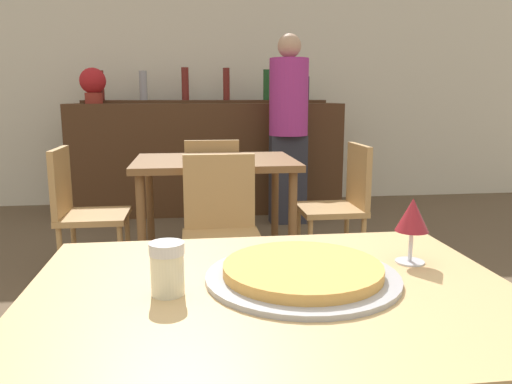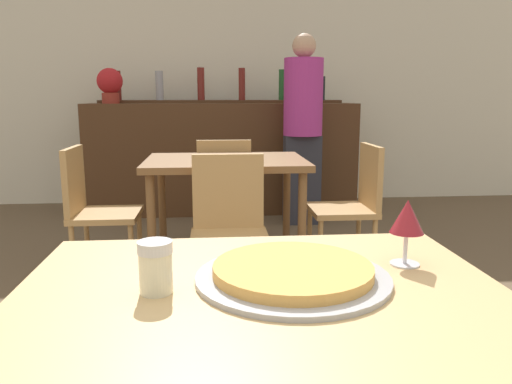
{
  "view_description": "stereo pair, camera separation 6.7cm",
  "coord_description": "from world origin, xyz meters",
  "px_view_note": "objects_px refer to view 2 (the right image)",
  "views": [
    {
      "loc": [
        -0.16,
        -0.98,
        1.13
      ],
      "look_at": [
        0.04,
        0.55,
        0.84
      ],
      "focal_mm": 35.0,
      "sensor_mm": 36.0,
      "label": 1
    },
    {
      "loc": [
        -0.1,
        -0.99,
        1.13
      ],
      "look_at": [
        0.04,
        0.55,
        0.84
      ],
      "focal_mm": 35.0,
      "sensor_mm": 36.0,
      "label": 2
    }
  ],
  "objects_px": {
    "chair_far_side_left": "(93,205)",
    "cheese_shaker": "(156,267)",
    "wine_glass": "(407,219)",
    "potted_plant": "(110,84)",
    "chair_far_side_right": "(354,200)",
    "person_standing": "(303,123)",
    "chair_far_side_back": "(224,187)",
    "pizza_tray": "(293,273)",
    "chair_far_side_front": "(229,224)"
  },
  "relations": [
    {
      "from": "chair_far_side_left",
      "to": "cheese_shaker",
      "type": "relative_size",
      "value": 7.62
    },
    {
      "from": "wine_glass",
      "to": "potted_plant",
      "type": "bearing_deg",
      "value": 110.39
    },
    {
      "from": "chair_far_side_right",
      "to": "potted_plant",
      "type": "distance_m",
      "value": 2.71
    },
    {
      "from": "person_standing",
      "to": "cheese_shaker",
      "type": "bearing_deg",
      "value": -105.13
    },
    {
      "from": "chair_far_side_back",
      "to": "chair_far_side_left",
      "type": "height_order",
      "value": "same"
    },
    {
      "from": "chair_far_side_back",
      "to": "chair_far_side_right",
      "type": "height_order",
      "value": "same"
    },
    {
      "from": "chair_far_side_right",
      "to": "wine_glass",
      "type": "height_order",
      "value": "wine_glass"
    },
    {
      "from": "chair_far_side_right",
      "to": "pizza_tray",
      "type": "xyz_separation_m",
      "value": [
        -0.72,
        -2.03,
        0.27
      ]
    },
    {
      "from": "chair_far_side_left",
      "to": "potted_plant",
      "type": "height_order",
      "value": "potted_plant"
    },
    {
      "from": "cheese_shaker",
      "to": "wine_glass",
      "type": "relative_size",
      "value": 0.69
    },
    {
      "from": "chair_far_side_left",
      "to": "cheese_shaker",
      "type": "bearing_deg",
      "value": -163.45
    },
    {
      "from": "chair_far_side_left",
      "to": "wine_glass",
      "type": "height_order",
      "value": "wine_glass"
    },
    {
      "from": "pizza_tray",
      "to": "person_standing",
      "type": "height_order",
      "value": "person_standing"
    },
    {
      "from": "chair_far_side_back",
      "to": "wine_glass",
      "type": "bearing_deg",
      "value": 98.58
    },
    {
      "from": "chair_far_side_right",
      "to": "person_standing",
      "type": "relative_size",
      "value": 0.5
    },
    {
      "from": "person_standing",
      "to": "potted_plant",
      "type": "distance_m",
      "value": 1.86
    },
    {
      "from": "person_standing",
      "to": "chair_far_side_back",
      "type": "bearing_deg",
      "value": -133.09
    },
    {
      "from": "cheese_shaker",
      "to": "potted_plant",
      "type": "height_order",
      "value": "potted_plant"
    },
    {
      "from": "chair_far_side_left",
      "to": "wine_glass",
      "type": "distance_m",
      "value": 2.32
    },
    {
      "from": "potted_plant",
      "to": "chair_far_side_left",
      "type": "bearing_deg",
      "value": -83.3
    },
    {
      "from": "chair_far_side_front",
      "to": "cheese_shaker",
      "type": "height_order",
      "value": "cheese_shaker"
    },
    {
      "from": "chair_far_side_left",
      "to": "chair_far_side_right",
      "type": "distance_m",
      "value": 1.63
    },
    {
      "from": "chair_far_side_front",
      "to": "chair_far_side_right",
      "type": "distance_m",
      "value": 0.98
    },
    {
      "from": "cheese_shaker",
      "to": "potted_plant",
      "type": "bearing_deg",
      "value": 102.02
    },
    {
      "from": "cheese_shaker",
      "to": "wine_glass",
      "type": "bearing_deg",
      "value": 12.16
    },
    {
      "from": "pizza_tray",
      "to": "person_standing",
      "type": "bearing_deg",
      "value": 79.41
    },
    {
      "from": "chair_far_side_back",
      "to": "chair_far_side_right",
      "type": "bearing_deg",
      "value": 146.7
    },
    {
      "from": "person_standing",
      "to": "potted_plant",
      "type": "height_order",
      "value": "person_standing"
    },
    {
      "from": "chair_far_side_back",
      "to": "pizza_tray",
      "type": "height_order",
      "value": "chair_far_side_back"
    },
    {
      "from": "chair_far_side_back",
      "to": "wine_glass",
      "type": "height_order",
      "value": "wine_glass"
    },
    {
      "from": "chair_far_side_back",
      "to": "wine_glass",
      "type": "distance_m",
      "value": 2.54
    },
    {
      "from": "chair_far_side_back",
      "to": "potted_plant",
      "type": "relative_size",
      "value": 2.54
    },
    {
      "from": "chair_far_side_front",
      "to": "pizza_tray",
      "type": "bearing_deg",
      "value": -86.5
    },
    {
      "from": "chair_far_side_left",
      "to": "chair_far_side_front",
      "type": "bearing_deg",
      "value": -123.3
    },
    {
      "from": "chair_far_side_front",
      "to": "chair_far_side_back",
      "type": "xyz_separation_m",
      "value": [
        -0.0,
        1.07,
        0.0
      ]
    },
    {
      "from": "pizza_tray",
      "to": "potted_plant",
      "type": "xyz_separation_m",
      "value": [
        -1.12,
        3.86,
        0.5
      ]
    },
    {
      "from": "person_standing",
      "to": "wine_glass",
      "type": "bearing_deg",
      "value": -95.95
    },
    {
      "from": "cheese_shaker",
      "to": "person_standing",
      "type": "distance_m",
      "value": 3.5
    },
    {
      "from": "chair_far_side_front",
      "to": "chair_far_side_back",
      "type": "relative_size",
      "value": 1.0
    },
    {
      "from": "person_standing",
      "to": "chair_far_side_right",
      "type": "bearing_deg",
      "value": -85.53
    },
    {
      "from": "wine_glass",
      "to": "cheese_shaker",
      "type": "bearing_deg",
      "value": -167.84
    },
    {
      "from": "chair_far_side_front",
      "to": "person_standing",
      "type": "height_order",
      "value": "person_standing"
    },
    {
      "from": "chair_far_side_front",
      "to": "person_standing",
      "type": "relative_size",
      "value": 0.5
    },
    {
      "from": "chair_far_side_back",
      "to": "chair_far_side_left",
      "type": "distance_m",
      "value": 0.98
    },
    {
      "from": "chair_far_side_right",
      "to": "chair_far_side_front",
      "type": "bearing_deg",
      "value": -56.7
    },
    {
      "from": "chair_far_side_right",
      "to": "potted_plant",
      "type": "relative_size",
      "value": 2.54
    },
    {
      "from": "chair_far_side_right",
      "to": "pizza_tray",
      "type": "bearing_deg",
      "value": -19.63
    },
    {
      "from": "pizza_tray",
      "to": "chair_far_side_front",
      "type": "bearing_deg",
      "value": 93.5
    },
    {
      "from": "chair_far_side_left",
      "to": "chair_far_side_right",
      "type": "height_order",
      "value": "same"
    },
    {
      "from": "chair_far_side_right",
      "to": "chair_far_side_left",
      "type": "bearing_deg",
      "value": -90.0
    }
  ]
}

